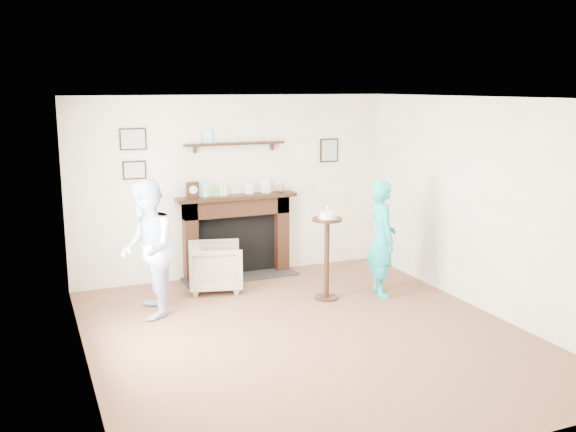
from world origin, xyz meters
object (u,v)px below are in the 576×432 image
object	(u,v)px
armchair	(216,289)
man	(150,316)
pedestal_table	(327,242)
woman	(380,295)

from	to	relation	value
armchair	man	xyz separation A→B (m)	(-0.99, -0.65, 0.00)
man	pedestal_table	distance (m)	2.29
man	woman	distance (m)	2.89
man	woman	bearing A→B (deg)	90.55
man	pedestal_table	world-z (taller)	pedestal_table
man	woman	world-z (taller)	man
armchair	woman	xyz separation A→B (m)	(1.88, -1.01, 0.00)
armchair	pedestal_table	world-z (taller)	pedestal_table
woman	pedestal_table	xyz separation A→B (m)	(-0.70, 0.14, 0.73)
man	pedestal_table	size ratio (longest dim) A/B	1.35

